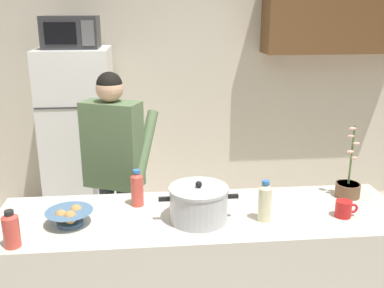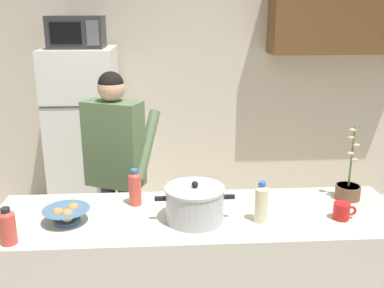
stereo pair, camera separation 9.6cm
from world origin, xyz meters
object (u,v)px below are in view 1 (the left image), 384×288
Objects in this scene: bottle_near_edge at (137,188)px; potted_orchid at (348,186)px; cooking_pot at (199,204)px; bottle_mid_counter at (11,229)px; coffee_mug at (344,209)px; microwave at (71,32)px; person_near_pot at (114,156)px; bread_bowl at (70,216)px; bottle_far_corner at (265,201)px; refrigerator at (80,139)px.

bottle_near_edge is 1.30m from potted_orchid.
cooking_pot reaches higher than bottle_mid_counter.
bottle_mid_counter reaches higher than coffee_mug.
microwave reaches higher than cooking_pot.
person_near_pot is 1.15m from bottle_mid_counter.
bread_bowl is (-0.70, 0.01, -0.05)m from cooking_pot.
person_near_pot is 6.36× the size of bread_bowl.
cooking_pot reaches higher than coffee_mug.
coffee_mug is at bearing -1.92° from bread_bowl.
bottle_mid_counter is at bearing -139.91° from bread_bowl.
cooking_pot is 0.99m from potted_orchid.
person_near_pot is at bearing 133.91° from bottle_far_corner.
person_near_pot is 3.56× the size of potted_orchid.
refrigerator is 3.54× the size of microwave.
person_near_pot is 0.88m from bread_bowl.
bottle_far_corner is at bearing -155.90° from potted_orchid.
cooking_pot is at bearing -0.81° from bread_bowl.
bottle_far_corner is 0.66m from potted_orchid.
bottle_far_corner reaches higher than coffee_mug.
person_near_pot is 0.67m from bottle_near_edge.
bread_bowl is at bearing -149.16° from bottle_near_edge.
potted_orchid reaches higher than bottle_near_edge.
refrigerator is 2.62m from coffee_mug.
bottle_near_edge is (0.36, 0.22, 0.06)m from bread_bowl.
bottle_mid_counter is at bearing -168.35° from cooking_pot.
refrigerator is at bearing 138.10° from potted_orchid.
bread_bowl is (-1.52, 0.05, 0.00)m from coffee_mug.
bottle_mid_counter reaches higher than bread_bowl.
refrigerator is 12.98× the size of coffee_mug.
potted_orchid reaches higher than coffee_mug.
cooking_pot is (0.92, -1.92, 0.17)m from refrigerator.
microwave is at bearing 109.26° from bottle_near_edge.
microwave is at bearing 89.44° from bottle_mid_counter.
bread_bowl is at bearing 40.09° from bottle_mid_counter.
microwave is 2.75m from coffee_mug.
cooking_pot is at bearing -33.56° from bottle_near_edge.
cooking_pot is 3.36× the size of coffee_mug.
bread_bowl is (0.22, -1.91, 0.12)m from refrigerator.
coffee_mug is 0.29× the size of potted_orchid.
person_near_pot is 6.92× the size of bottle_far_corner.
coffee_mug is (1.74, -1.94, -0.87)m from microwave.
bottle_far_corner is at bearing -46.09° from person_near_pot.
bottle_near_edge is at bearing 146.44° from cooking_pot.
refrigerator is at bearing 96.66° from bread_bowl.
bottle_far_corner is (0.70, -0.27, 0.01)m from bottle_near_edge.
bottle_far_corner is (0.88, -0.92, 0.02)m from person_near_pot.
refrigerator is at bearing 90.07° from microwave.
coffee_mug is at bearing -12.97° from bottle_near_edge.
potted_orchid reaches higher than bottle_mid_counter.
bread_bowl is 1.14× the size of bottle_near_edge.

